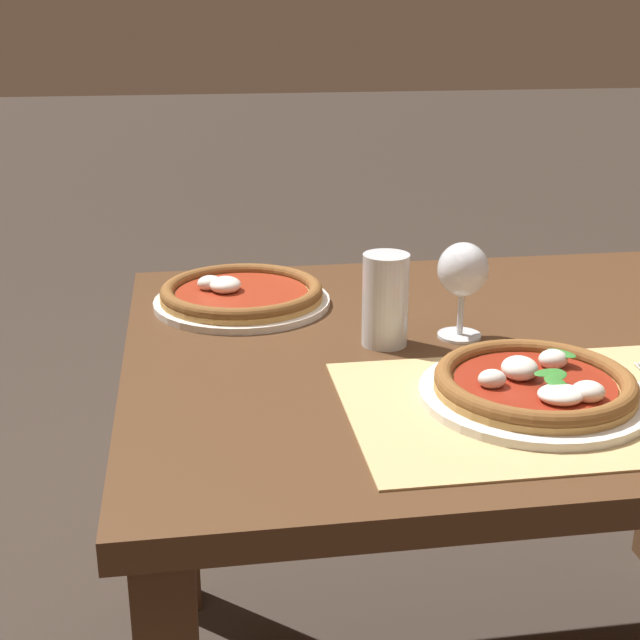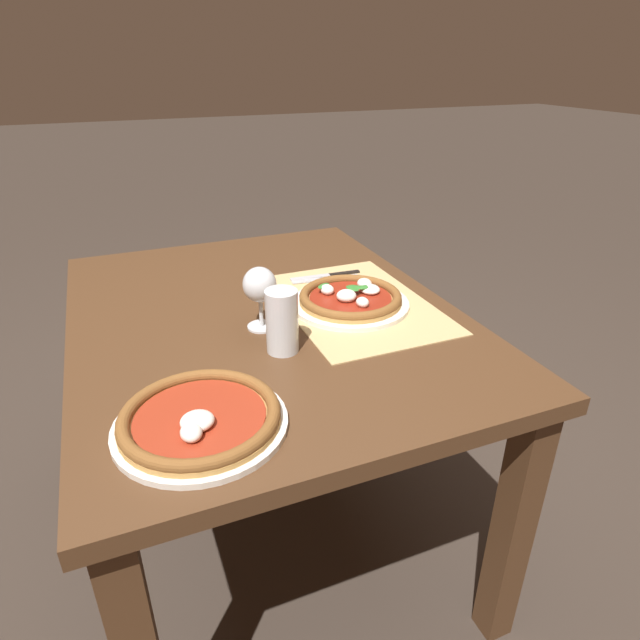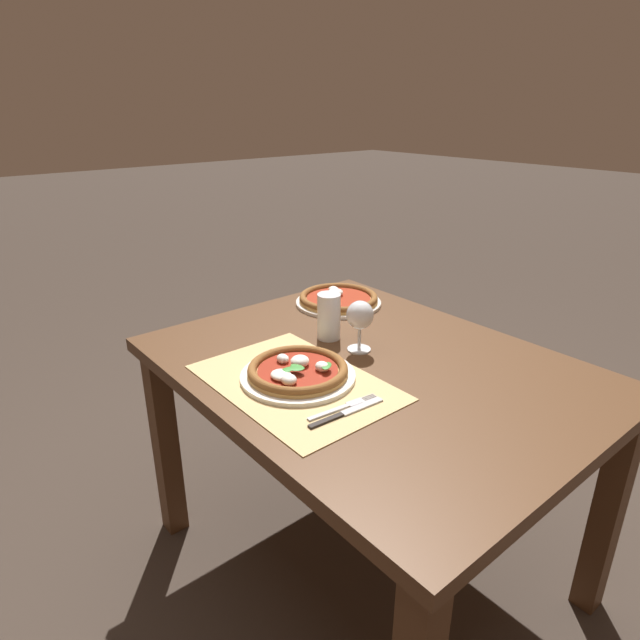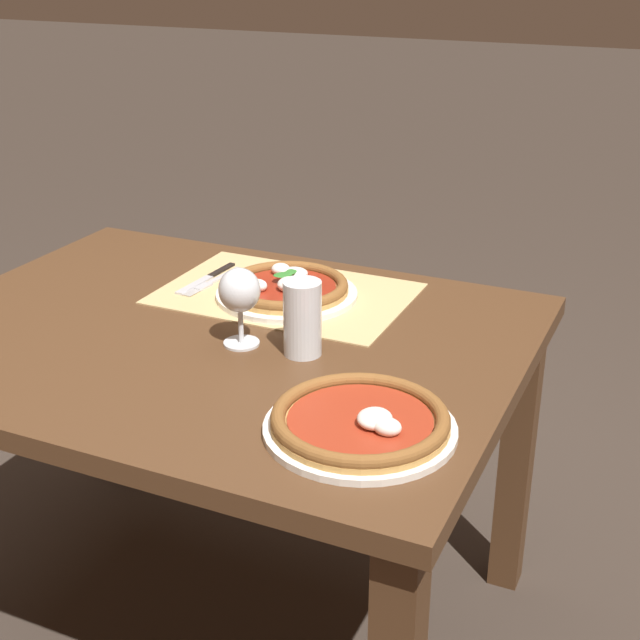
{
  "view_description": "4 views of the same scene",
  "coord_description": "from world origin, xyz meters",
  "px_view_note": "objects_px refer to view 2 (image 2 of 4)",
  "views": [
    {
      "loc": [
        -0.5,
        -1.25,
        1.24
      ],
      "look_at": [
        -0.31,
        0.01,
        0.79
      ],
      "focal_mm": 50.0,
      "sensor_mm": 36.0,
      "label": 1
    },
    {
      "loc": [
        -1.2,
        0.34,
        1.34
      ],
      "look_at": [
        -0.27,
        -0.05,
        0.83
      ],
      "focal_mm": 30.0,
      "sensor_mm": 36.0,
      "label": 2
    },
    {
      "loc": [
        0.95,
        -0.98,
        1.42
      ],
      "look_at": [
        -0.25,
        0.02,
        0.79
      ],
      "focal_mm": 30.0,
      "sensor_mm": 36.0,
      "label": 3
    },
    {
      "loc": [
        -0.86,
        1.38,
        1.47
      ],
      "look_at": [
        -0.26,
        0.05,
        0.83
      ],
      "focal_mm": 50.0,
      "sensor_mm": 36.0,
      "label": 4
    }
  ],
  "objects_px": {
    "pizza_far": "(200,419)",
    "wine_glass": "(260,287)",
    "fork": "(325,279)",
    "pint_glass": "(282,323)",
    "pizza_near": "(351,299)",
    "knife": "(325,276)"
  },
  "relations": [
    {
      "from": "pizza_far",
      "to": "wine_glass",
      "type": "relative_size",
      "value": 2.0
    },
    {
      "from": "fork",
      "to": "pizza_far",
      "type": "bearing_deg",
      "value": 139.58
    },
    {
      "from": "pizza_far",
      "to": "pint_glass",
      "type": "distance_m",
      "value": 0.31
    },
    {
      "from": "pizza_near",
      "to": "fork",
      "type": "height_order",
      "value": "pizza_near"
    },
    {
      "from": "knife",
      "to": "pizza_far",
      "type": "bearing_deg",
      "value": 140.07
    },
    {
      "from": "pint_glass",
      "to": "fork",
      "type": "xyz_separation_m",
      "value": [
        0.34,
        -0.24,
        -0.06
      ]
    },
    {
      "from": "pizza_far",
      "to": "fork",
      "type": "xyz_separation_m",
      "value": [
        0.55,
        -0.47,
        -0.01
      ]
    },
    {
      "from": "pint_glass",
      "to": "wine_glass",
      "type": "bearing_deg",
      "value": 5.29
    },
    {
      "from": "wine_glass",
      "to": "pint_glass",
      "type": "relative_size",
      "value": 1.07
    },
    {
      "from": "wine_glass",
      "to": "pint_glass",
      "type": "distance_m",
      "value": 0.13
    },
    {
      "from": "wine_glass",
      "to": "pint_glass",
      "type": "height_order",
      "value": "wine_glass"
    },
    {
      "from": "pizza_near",
      "to": "wine_glass",
      "type": "distance_m",
      "value": 0.26
    },
    {
      "from": "wine_glass",
      "to": "knife",
      "type": "height_order",
      "value": "wine_glass"
    },
    {
      "from": "pizza_far",
      "to": "knife",
      "type": "relative_size",
      "value": 1.44
    },
    {
      "from": "pizza_far",
      "to": "fork",
      "type": "bearing_deg",
      "value": -40.42
    },
    {
      "from": "pizza_far",
      "to": "pizza_near",
      "type": "bearing_deg",
      "value": -52.09
    },
    {
      "from": "wine_glass",
      "to": "knife",
      "type": "xyz_separation_m",
      "value": [
        0.24,
        -0.27,
        -0.1
      ]
    },
    {
      "from": "pizza_near",
      "to": "knife",
      "type": "distance_m",
      "value": 0.21
    },
    {
      "from": "pizza_near",
      "to": "fork",
      "type": "relative_size",
      "value": 1.53
    },
    {
      "from": "wine_glass",
      "to": "fork",
      "type": "relative_size",
      "value": 0.77
    },
    {
      "from": "pint_glass",
      "to": "fork",
      "type": "distance_m",
      "value": 0.43
    },
    {
      "from": "pint_glass",
      "to": "knife",
      "type": "height_order",
      "value": "pint_glass"
    }
  ]
}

